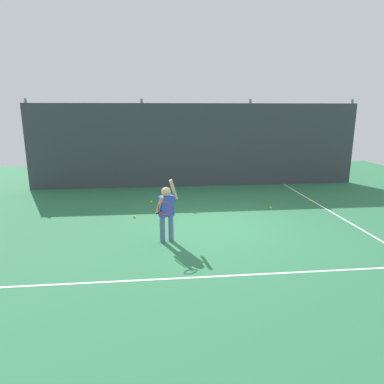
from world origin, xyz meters
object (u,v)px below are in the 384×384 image
object	(u,v)px
tennis_player	(166,210)
tennis_ball_0	(151,202)
tennis_ball_2	(310,200)
tennis_ball_3	(271,208)
tennis_ball_1	(134,217)

from	to	relation	value
tennis_player	tennis_ball_0	xyz separation A→B (m)	(-0.37, 3.23, -0.69)
tennis_ball_2	tennis_ball_3	size ratio (longest dim) A/B	1.00
tennis_player	tennis_ball_1	size ratio (longest dim) A/B	20.46
tennis_ball_0	tennis_ball_2	world-z (taller)	same
tennis_ball_2	tennis_player	bearing A→B (deg)	-147.53
tennis_ball_1	tennis_ball_2	distance (m)	5.47
tennis_ball_0	tennis_ball_3	world-z (taller)	same
tennis_player	tennis_ball_0	bearing A→B (deg)	68.47
tennis_ball_0	tennis_ball_3	xyz separation A→B (m)	(3.43, -1.03, 0.00)
tennis_ball_0	tennis_ball_2	size ratio (longest dim) A/B	1.00
tennis_ball_0	tennis_ball_1	world-z (taller)	same
tennis_ball_1	tennis_ball_2	bearing A→B (deg)	11.90
tennis_ball_0	tennis_ball_1	distance (m)	1.52
tennis_ball_1	tennis_ball_2	xyz separation A→B (m)	(5.35, 1.13, 0.00)
tennis_ball_3	tennis_ball_2	bearing A→B (deg)	24.86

